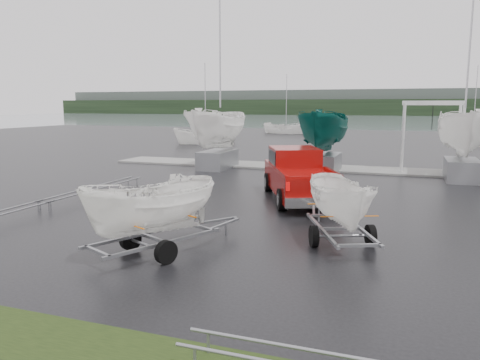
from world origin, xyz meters
TOP-DOWN VIEW (x-y plane):
  - ground_plane at (0.00, 0.00)m, footprint 120.00×120.00m
  - lake at (0.00, 100.00)m, footprint 300.00×300.00m
  - dock at (0.00, 13.00)m, footprint 30.00×3.00m
  - treeline at (0.00, 170.00)m, footprint 300.00×8.00m
  - far_hill at (0.00, 178.00)m, footprint 300.00×6.00m
  - pickup_truck at (-0.67, 3.48)m, footprint 4.41×6.55m
  - trailer_hitched at (1.96, -2.60)m, footprint 2.51×3.77m
  - trailer_parked at (-2.51, -5.22)m, footprint 2.59×3.76m
  - boat_hoist at (4.86, 13.00)m, footprint 3.30×2.18m
  - keelboat_0 at (-7.38, 11.00)m, footprint 2.55×3.20m
  - keelboat_1 at (-0.85, 11.20)m, footprint 2.51×3.20m
  - keelboat_2 at (6.34, 11.00)m, footprint 2.55×3.20m
  - mast_rack_0 at (-9.00, 1.00)m, footprint 0.56×6.50m
  - moored_boat_0 at (-15.67, 27.92)m, footprint 3.54×3.53m
  - moored_boat_1 at (-12.19, 47.27)m, footprint 2.93×2.87m
  - moored_boat_2 at (10.18, 40.17)m, footprint 2.50×2.56m

SIDE VIEW (x-z plane):
  - lake at x=0.00m, z-range -0.01..-0.01m
  - ground_plane at x=0.00m, z-range 0.00..0.00m
  - moored_boat_1 at x=-12.19m, z-range -5.69..5.70m
  - moored_boat_0 at x=-15.67m, z-range -5.65..5.66m
  - moored_boat_2 at x=10.18m, z-range -5.64..5.65m
  - dock at x=0.00m, z-range -0.01..0.11m
  - mast_rack_0 at x=-9.00m, z-range 0.32..0.38m
  - pickup_truck at x=-0.67m, z-range 0.04..2.11m
  - trailer_hitched at x=1.96m, z-range 0.20..4.44m
  - trailer_parked at x=-2.51m, z-range 0.20..4.76m
  - boat_hoist at x=4.86m, z-range 0.61..4.73m
  - treeline at x=0.00m, z-range 0.00..6.00m
  - keelboat_1 at x=-0.85m, z-range 0.10..7.87m
  - keelboat_2 at x=6.34m, z-range -1.30..9.43m
  - keelboat_0 at x=-7.38m, z-range -1.30..9.43m
  - far_hill at x=0.00m, z-range 0.00..10.00m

